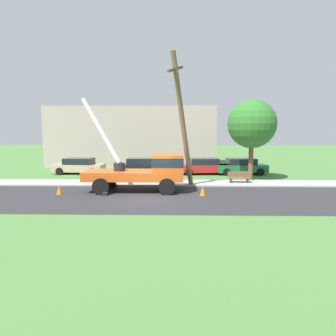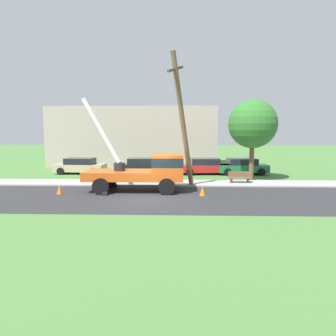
{
  "view_description": "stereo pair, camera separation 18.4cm",
  "coord_description": "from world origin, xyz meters",
  "px_view_note": "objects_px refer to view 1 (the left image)",
  "views": [
    {
      "loc": [
        1.49,
        -17.46,
        3.77
      ],
      "look_at": [
        1.02,
        2.16,
        1.48
      ],
      "focal_mm": 33.38,
      "sensor_mm": 36.0,
      "label": 1
    },
    {
      "loc": [
        1.67,
        -17.46,
        3.77
      ],
      "look_at": [
        1.02,
        2.16,
        1.48
      ],
      "focal_mm": 33.38,
      "sensor_mm": 36.0,
      "label": 2
    }
  ],
  "objects_px": {
    "utility_truck": "(147,169)",
    "parked_sedan_black": "(141,166)",
    "traffic_cone_behind": "(59,190)",
    "parked_sedan_green": "(241,166)",
    "park_bench": "(239,177)",
    "roadside_tree_near": "(252,124)",
    "parked_sedan_tan": "(79,166)",
    "traffic_cone_ahead": "(203,191)",
    "leaning_utility_pole": "(182,121)",
    "parked_sedan_red": "(204,166)"
  },
  "relations": [
    {
      "from": "parked_sedan_tan",
      "to": "traffic_cone_behind",
      "type": "bearing_deg",
      "value": -80.03
    },
    {
      "from": "park_bench",
      "to": "traffic_cone_ahead",
      "type": "bearing_deg",
      "value": -125.04
    },
    {
      "from": "leaning_utility_pole",
      "to": "parked_sedan_tan",
      "type": "relative_size",
      "value": 1.93
    },
    {
      "from": "traffic_cone_behind",
      "to": "parked_sedan_black",
      "type": "xyz_separation_m",
      "value": [
        3.97,
        9.18,
        0.43
      ]
    },
    {
      "from": "utility_truck",
      "to": "parked_sedan_black",
      "type": "height_order",
      "value": "utility_truck"
    },
    {
      "from": "park_bench",
      "to": "utility_truck",
      "type": "bearing_deg",
      "value": -155.4
    },
    {
      "from": "utility_truck",
      "to": "parked_sedan_tan",
      "type": "relative_size",
      "value": 1.5
    },
    {
      "from": "parked_sedan_tan",
      "to": "park_bench",
      "type": "relative_size",
      "value": 2.82
    },
    {
      "from": "parked_sedan_black",
      "to": "park_bench",
      "type": "distance_m",
      "value": 9.22
    },
    {
      "from": "leaning_utility_pole",
      "to": "parked_sedan_red",
      "type": "relative_size",
      "value": 1.92
    },
    {
      "from": "traffic_cone_ahead",
      "to": "parked_sedan_red",
      "type": "relative_size",
      "value": 0.12
    },
    {
      "from": "utility_truck",
      "to": "park_bench",
      "type": "xyz_separation_m",
      "value": [
        6.39,
        2.93,
        -0.95
      ]
    },
    {
      "from": "parked_sedan_tan",
      "to": "park_bench",
      "type": "height_order",
      "value": "parked_sedan_tan"
    },
    {
      "from": "utility_truck",
      "to": "traffic_cone_ahead",
      "type": "distance_m",
      "value": 3.82
    },
    {
      "from": "parked_sedan_tan",
      "to": "parked_sedan_black",
      "type": "bearing_deg",
      "value": 0.17
    },
    {
      "from": "parked_sedan_green",
      "to": "parked_sedan_red",
      "type": "bearing_deg",
      "value": 179.49
    },
    {
      "from": "parked_sedan_tan",
      "to": "parked_sedan_black",
      "type": "distance_m",
      "value": 5.58
    },
    {
      "from": "leaning_utility_pole",
      "to": "roadside_tree_near",
      "type": "relative_size",
      "value": 1.4
    },
    {
      "from": "traffic_cone_ahead",
      "to": "parked_sedan_green",
      "type": "xyz_separation_m",
      "value": [
        4.2,
        9.41,
        0.43
      ]
    },
    {
      "from": "parked_sedan_tan",
      "to": "leaning_utility_pole",
      "type": "bearing_deg",
      "value": -38.33
    },
    {
      "from": "parked_sedan_green",
      "to": "park_bench",
      "type": "xyz_separation_m",
      "value": [
        -1.2,
        -5.13,
        -0.25
      ]
    },
    {
      "from": "traffic_cone_ahead",
      "to": "roadside_tree_near",
      "type": "relative_size",
      "value": 0.09
    },
    {
      "from": "parked_sedan_black",
      "to": "traffic_cone_behind",
      "type": "bearing_deg",
      "value": -113.36
    },
    {
      "from": "utility_truck",
      "to": "parked_sedan_black",
      "type": "bearing_deg",
      "value": 99.04
    },
    {
      "from": "park_bench",
      "to": "roadside_tree_near",
      "type": "relative_size",
      "value": 0.26
    },
    {
      "from": "parked_sedan_red",
      "to": "parked_sedan_green",
      "type": "xyz_separation_m",
      "value": [
        3.28,
        -0.03,
        0.0
      ]
    },
    {
      "from": "parked_sedan_black",
      "to": "parked_sedan_green",
      "type": "relative_size",
      "value": 0.99
    },
    {
      "from": "utility_truck",
      "to": "traffic_cone_behind",
      "type": "relative_size",
      "value": 12.1
    },
    {
      "from": "leaning_utility_pole",
      "to": "traffic_cone_ahead",
      "type": "distance_m",
      "value": 4.85
    },
    {
      "from": "traffic_cone_behind",
      "to": "parked_sedan_green",
      "type": "xyz_separation_m",
      "value": [
        12.84,
        9.21,
        0.43
      ]
    },
    {
      "from": "roadside_tree_near",
      "to": "traffic_cone_ahead",
      "type": "bearing_deg",
      "value": -125.03
    },
    {
      "from": "leaning_utility_pole",
      "to": "parked_sedan_green",
      "type": "distance_m",
      "value": 9.74
    },
    {
      "from": "traffic_cone_ahead",
      "to": "traffic_cone_behind",
      "type": "xyz_separation_m",
      "value": [
        -8.64,
        0.2,
        0.0
      ]
    },
    {
      "from": "traffic_cone_behind",
      "to": "roadside_tree_near",
      "type": "xyz_separation_m",
      "value": [
        12.86,
        5.83,
        4.05
      ]
    },
    {
      "from": "parked_sedan_red",
      "to": "parked_sedan_green",
      "type": "distance_m",
      "value": 3.28
    },
    {
      "from": "traffic_cone_ahead",
      "to": "roadside_tree_near",
      "type": "distance_m",
      "value": 8.41
    },
    {
      "from": "parked_sedan_black",
      "to": "parked_sedan_tan",
      "type": "bearing_deg",
      "value": -179.83
    },
    {
      "from": "parked_sedan_green",
      "to": "utility_truck",
      "type": "bearing_deg",
      "value": -133.32
    },
    {
      "from": "parked_sedan_red",
      "to": "utility_truck",
      "type": "bearing_deg",
      "value": -118.11
    },
    {
      "from": "leaning_utility_pole",
      "to": "parked_sedan_tan",
      "type": "bearing_deg",
      "value": 141.67
    },
    {
      "from": "traffic_cone_behind",
      "to": "parked_sedan_green",
      "type": "height_order",
      "value": "parked_sedan_green"
    },
    {
      "from": "traffic_cone_ahead",
      "to": "parked_sedan_black",
      "type": "bearing_deg",
      "value": 116.48
    },
    {
      "from": "roadside_tree_near",
      "to": "parked_sedan_tan",
      "type": "bearing_deg",
      "value": 167.04
    },
    {
      "from": "leaning_utility_pole",
      "to": "traffic_cone_behind",
      "type": "xyz_separation_m",
      "value": [
        -7.46,
        -1.99,
        -4.17
      ]
    },
    {
      "from": "parked_sedan_tan",
      "to": "parked_sedan_black",
      "type": "xyz_separation_m",
      "value": [
        5.58,
        0.02,
        0.0
      ]
    },
    {
      "from": "park_bench",
      "to": "parked_sedan_black",
      "type": "bearing_deg",
      "value": 146.39
    },
    {
      "from": "traffic_cone_ahead",
      "to": "parked_sedan_green",
      "type": "height_order",
      "value": "parked_sedan_green"
    },
    {
      "from": "parked_sedan_tan",
      "to": "utility_truck",
      "type": "bearing_deg",
      "value": -49.45
    },
    {
      "from": "parked_sedan_green",
      "to": "leaning_utility_pole",
      "type": "bearing_deg",
      "value": -126.68
    },
    {
      "from": "parked_sedan_black",
      "to": "parked_sedan_red",
      "type": "height_order",
      "value": "same"
    }
  ]
}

